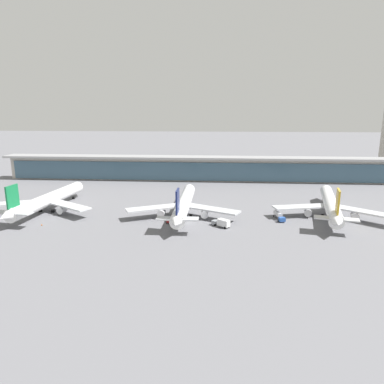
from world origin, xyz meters
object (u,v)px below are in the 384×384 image
(airliner_centre_stand, at_px, (184,204))
(airliner_right_stand, at_px, (331,205))
(service_truck_mid_apron_red, at_px, (169,220))
(airliner_left_stand, at_px, (48,200))
(safety_cone_bravo, at_px, (42,225))
(service_truck_under_wing_blue, at_px, (279,215))
(service_truck_near_nose_grey, at_px, (222,223))

(airliner_centre_stand, xyz_separation_m, airliner_right_stand, (60.11, 3.35, 0.00))
(service_truck_mid_apron_red, bearing_deg, airliner_left_stand, 168.06)
(airliner_right_stand, bearing_deg, safety_cone_bravo, -170.18)
(airliner_left_stand, bearing_deg, service_truck_under_wing_blue, -2.69)
(service_truck_under_wing_blue, bearing_deg, service_truck_near_nose_grey, -154.34)
(service_truck_near_nose_grey, bearing_deg, safety_cone_bravo, -177.38)
(airliner_centre_stand, relative_size, airliner_right_stand, 1.01)
(airliner_centre_stand, xyz_separation_m, service_truck_under_wing_blue, (38.42, -2.07, -3.36))
(airliner_left_stand, height_order, safety_cone_bravo, airliner_left_stand)
(airliner_left_stand, height_order, service_truck_near_nose_grey, airliner_left_stand)
(airliner_right_stand, relative_size, service_truck_near_nose_grey, 8.36)
(service_truck_mid_apron_red, bearing_deg, service_truck_near_nose_grey, -11.38)
(airliner_centre_stand, xyz_separation_m, service_truck_mid_apron_red, (-5.21, -8.91, -4.25))
(airliner_left_stand, xyz_separation_m, service_truck_mid_apron_red, (54.06, -11.44, -4.25))
(airliner_left_stand, distance_m, service_truck_mid_apron_red, 55.42)
(airliner_right_stand, xyz_separation_m, service_truck_under_wing_blue, (-21.69, -5.42, -3.36))
(safety_cone_bravo, bearing_deg, service_truck_near_nose_grey, 2.62)
(airliner_left_stand, xyz_separation_m, airliner_centre_stand, (59.27, -2.52, 0.00))
(airliner_left_stand, bearing_deg, safety_cone_bravo, -71.08)
(service_truck_near_nose_grey, relative_size, service_truck_under_wing_blue, 0.81)
(airliner_left_stand, relative_size, service_truck_under_wing_blue, 6.82)
(airliner_centre_stand, relative_size, service_truck_under_wing_blue, 6.80)
(airliner_centre_stand, relative_size, service_truck_mid_apron_red, 8.68)
(safety_cone_bravo, bearing_deg, airliner_right_stand, 9.82)
(airliner_right_stand, bearing_deg, service_truck_near_nose_grey, -159.78)
(service_truck_under_wing_blue, distance_m, service_truck_mid_apron_red, 44.18)
(airliner_centre_stand, bearing_deg, service_truck_under_wing_blue, -3.09)
(airliner_centre_stand, distance_m, service_truck_under_wing_blue, 38.62)
(service_truck_mid_apron_red, bearing_deg, service_truck_under_wing_blue, 8.91)
(airliner_right_stand, height_order, service_truck_mid_apron_red, airliner_right_stand)
(safety_cone_bravo, bearing_deg, service_truck_under_wing_blue, 8.81)
(service_truck_near_nose_grey, height_order, safety_cone_bravo, service_truck_near_nose_grey)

